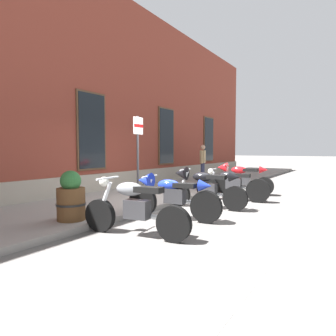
{
  "coord_description": "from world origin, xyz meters",
  "views": [
    {
      "loc": [
        -6.87,
        -4.19,
        1.5
      ],
      "look_at": [
        0.36,
        0.46,
        0.98
      ],
      "focal_mm": 32.12,
      "sensor_mm": 36.0,
      "label": 1
    }
  ],
  "objects_px": {
    "motorcycle_grey_naked": "(134,208)",
    "motorcycle_black_sport": "(203,186)",
    "motorcycle_black_naked": "(231,185)",
    "motorcycle_red_sport": "(239,177)",
    "motorcycle_blue_sport": "(169,194)",
    "barrel_planter": "(71,198)",
    "pedestrian_tan_coat": "(203,161)",
    "parking_sign": "(138,146)"
  },
  "relations": [
    {
      "from": "pedestrian_tan_coat",
      "to": "motorcycle_blue_sport",
      "type": "bearing_deg",
      "value": -159.64
    },
    {
      "from": "motorcycle_grey_naked",
      "to": "motorcycle_black_sport",
      "type": "relative_size",
      "value": 0.97
    },
    {
      "from": "pedestrian_tan_coat",
      "to": "barrel_planter",
      "type": "bearing_deg",
      "value": -171.82
    },
    {
      "from": "motorcycle_grey_naked",
      "to": "pedestrian_tan_coat",
      "type": "height_order",
      "value": "pedestrian_tan_coat"
    },
    {
      "from": "motorcycle_black_naked",
      "to": "barrel_planter",
      "type": "distance_m",
      "value": 4.8
    },
    {
      "from": "motorcycle_grey_naked",
      "to": "parking_sign",
      "type": "relative_size",
      "value": 0.93
    },
    {
      "from": "pedestrian_tan_coat",
      "to": "barrel_planter",
      "type": "height_order",
      "value": "pedestrian_tan_coat"
    },
    {
      "from": "motorcycle_black_sport",
      "to": "motorcycle_black_naked",
      "type": "relative_size",
      "value": 0.98
    },
    {
      "from": "motorcycle_grey_naked",
      "to": "motorcycle_blue_sport",
      "type": "distance_m",
      "value": 1.46
    },
    {
      "from": "motorcycle_blue_sport",
      "to": "barrel_planter",
      "type": "xyz_separation_m",
      "value": [
        -1.58,
        1.27,
        0.01
      ]
    },
    {
      "from": "motorcycle_red_sport",
      "to": "parking_sign",
      "type": "relative_size",
      "value": 0.91
    },
    {
      "from": "motorcycle_grey_naked",
      "to": "parking_sign",
      "type": "height_order",
      "value": "parking_sign"
    },
    {
      "from": "motorcycle_black_sport",
      "to": "pedestrian_tan_coat",
      "type": "distance_m",
      "value": 5.7
    },
    {
      "from": "motorcycle_black_naked",
      "to": "motorcycle_red_sport",
      "type": "relative_size",
      "value": 1.06
    },
    {
      "from": "motorcycle_blue_sport",
      "to": "motorcycle_black_naked",
      "type": "bearing_deg",
      "value": -5.25
    },
    {
      "from": "motorcycle_red_sport",
      "to": "barrel_planter",
      "type": "bearing_deg",
      "value": 167.55
    },
    {
      "from": "motorcycle_black_sport",
      "to": "parking_sign",
      "type": "height_order",
      "value": "parking_sign"
    },
    {
      "from": "motorcycle_grey_naked",
      "to": "motorcycle_black_naked",
      "type": "relative_size",
      "value": 0.96
    },
    {
      "from": "motorcycle_grey_naked",
      "to": "barrel_planter",
      "type": "xyz_separation_m",
      "value": [
        -0.13,
        1.46,
        0.06
      ]
    },
    {
      "from": "motorcycle_black_naked",
      "to": "motorcycle_blue_sport",
      "type": "bearing_deg",
      "value": 174.75
    },
    {
      "from": "motorcycle_grey_naked",
      "to": "barrel_planter",
      "type": "height_order",
      "value": "barrel_planter"
    },
    {
      "from": "motorcycle_black_sport",
      "to": "motorcycle_black_naked",
      "type": "bearing_deg",
      "value": -8.13
    },
    {
      "from": "motorcycle_black_naked",
      "to": "barrel_planter",
      "type": "relative_size",
      "value": 2.24
    },
    {
      "from": "motorcycle_black_naked",
      "to": "motorcycle_red_sport",
      "type": "height_order",
      "value": "motorcycle_red_sport"
    },
    {
      "from": "motorcycle_grey_naked",
      "to": "motorcycle_red_sport",
      "type": "distance_m",
      "value": 5.78
    },
    {
      "from": "motorcycle_black_naked",
      "to": "pedestrian_tan_coat",
      "type": "relative_size",
      "value": 1.37
    },
    {
      "from": "motorcycle_blue_sport",
      "to": "motorcycle_red_sport",
      "type": "height_order",
      "value": "motorcycle_red_sport"
    },
    {
      "from": "motorcycle_grey_naked",
      "to": "motorcycle_blue_sport",
      "type": "relative_size",
      "value": 0.95
    },
    {
      "from": "pedestrian_tan_coat",
      "to": "parking_sign",
      "type": "relative_size",
      "value": 0.71
    },
    {
      "from": "motorcycle_black_naked",
      "to": "motorcycle_red_sport",
      "type": "distance_m",
      "value": 1.4
    },
    {
      "from": "motorcycle_blue_sport",
      "to": "motorcycle_black_naked",
      "type": "distance_m",
      "value": 2.97
    },
    {
      "from": "pedestrian_tan_coat",
      "to": "motorcycle_black_sport",
      "type": "bearing_deg",
      "value": -153.82
    },
    {
      "from": "motorcycle_red_sport",
      "to": "pedestrian_tan_coat",
      "type": "xyz_separation_m",
      "value": [
        2.25,
        2.48,
        0.43
      ]
    },
    {
      "from": "motorcycle_blue_sport",
      "to": "motorcycle_black_sport",
      "type": "bearing_deg",
      "value": -2.37
    },
    {
      "from": "barrel_planter",
      "to": "motorcycle_blue_sport",
      "type": "bearing_deg",
      "value": -38.82
    },
    {
      "from": "motorcycle_black_naked",
      "to": "parking_sign",
      "type": "relative_size",
      "value": 0.97
    },
    {
      "from": "motorcycle_blue_sport",
      "to": "barrel_planter",
      "type": "relative_size",
      "value": 2.24
    },
    {
      "from": "motorcycle_red_sport",
      "to": "pedestrian_tan_coat",
      "type": "bearing_deg",
      "value": 47.75
    },
    {
      "from": "motorcycle_grey_naked",
      "to": "motorcycle_red_sport",
      "type": "bearing_deg",
      "value": 1.51
    },
    {
      "from": "motorcycle_red_sport",
      "to": "barrel_planter",
      "type": "distance_m",
      "value": 6.06
    },
    {
      "from": "motorcycle_black_sport",
      "to": "motorcycle_red_sport",
      "type": "relative_size",
      "value": 1.04
    },
    {
      "from": "motorcycle_grey_naked",
      "to": "motorcycle_black_sport",
      "type": "bearing_deg",
      "value": 2.47
    }
  ]
}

